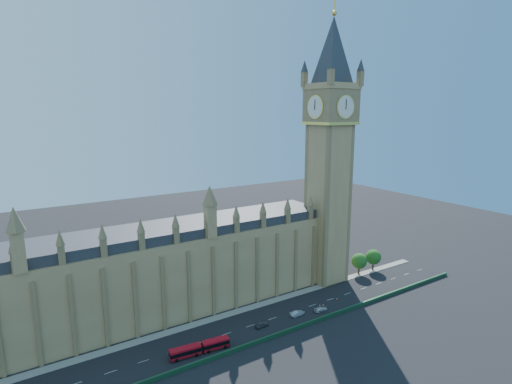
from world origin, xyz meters
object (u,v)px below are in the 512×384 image
red_bus (200,348)px  car_silver (298,313)px  car_grey (262,325)px  car_white (321,309)px

red_bus → car_silver: (34.06, 1.80, -0.67)m
car_grey → car_white: (21.15, -2.10, -0.07)m
car_silver → red_bus: bearing=88.3°
car_grey → car_silver: bearing=-94.8°
red_bus → car_silver: 34.11m
car_silver → car_grey: bearing=83.8°
car_grey → car_white: bearing=-99.0°
car_grey → car_silver: size_ratio=0.94×
red_bus → car_silver: red_bus is taller
car_silver → car_white: size_ratio=1.01×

